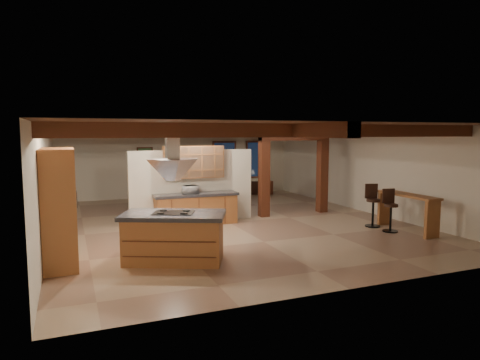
{
  "coord_description": "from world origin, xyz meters",
  "views": [
    {
      "loc": [
        -4.46,
        -11.95,
        2.71
      ],
      "look_at": [
        0.56,
        0.5,
        1.23
      ],
      "focal_mm": 32.0,
      "sensor_mm": 36.0,
      "label": 1
    }
  ],
  "objects_px": {
    "dining_table": "(197,201)",
    "sofa": "(247,187)",
    "kitchen_island": "(174,237)",
    "bar_counter": "(407,206)"
  },
  "relations": [
    {
      "from": "dining_table",
      "to": "sofa",
      "type": "xyz_separation_m",
      "value": [
        3.17,
        2.97,
        0.0
      ]
    },
    {
      "from": "kitchen_island",
      "to": "bar_counter",
      "type": "distance_m",
      "value": 6.65
    },
    {
      "from": "sofa",
      "to": "bar_counter",
      "type": "relative_size",
      "value": 1.0
    },
    {
      "from": "dining_table",
      "to": "bar_counter",
      "type": "distance_m",
      "value": 7.02
    },
    {
      "from": "kitchen_island",
      "to": "dining_table",
      "type": "xyz_separation_m",
      "value": [
        2.18,
        5.78,
        -0.24
      ]
    },
    {
      "from": "bar_counter",
      "to": "kitchen_island",
      "type": "bearing_deg",
      "value": -176.78
    },
    {
      "from": "dining_table",
      "to": "sofa",
      "type": "distance_m",
      "value": 4.35
    },
    {
      "from": "dining_table",
      "to": "bar_counter",
      "type": "xyz_separation_m",
      "value": [
        4.45,
        -5.41,
        0.41
      ]
    },
    {
      "from": "kitchen_island",
      "to": "bar_counter",
      "type": "relative_size",
      "value": 1.21
    },
    {
      "from": "dining_table",
      "to": "sofa",
      "type": "height_order",
      "value": "sofa"
    }
  ]
}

